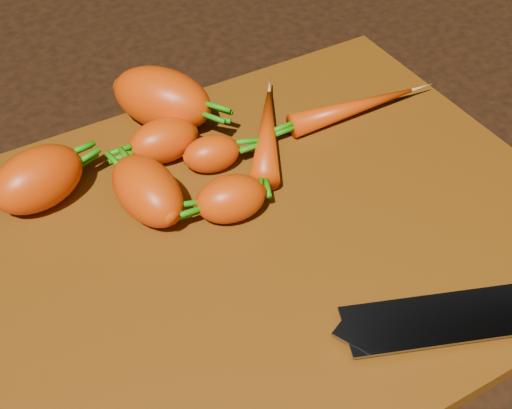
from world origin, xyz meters
TOP-DOWN VIEW (x-y plane):
  - ground at (0.00, 0.00)m, footprint 2.00×2.00m
  - cutting_board at (0.00, 0.00)m, footprint 0.50×0.40m
  - carrot_0 at (-0.14, 0.12)m, footprint 0.09×0.07m
  - carrot_1 at (-0.02, 0.02)m, footprint 0.06×0.05m
  - carrot_2 at (-0.01, 0.17)m, footprint 0.10×0.11m
  - carrot_3 at (-0.07, 0.06)m, footprint 0.06×0.09m
  - carrot_4 at (-0.03, 0.12)m, footprint 0.07×0.04m
  - carrot_5 at (-0.00, 0.09)m, footprint 0.06×0.04m
  - carrot_6 at (0.06, 0.09)m, footprint 0.09×0.12m
  - carrot_7 at (0.15, 0.08)m, footprint 0.13×0.03m

SIDE VIEW (x-z plane):
  - ground at x=0.00m, z-range -0.01..0.00m
  - cutting_board at x=0.00m, z-range 0.00..0.01m
  - carrot_7 at x=0.15m, z-range 0.01..0.04m
  - carrot_6 at x=0.06m, z-range 0.01..0.04m
  - carrot_5 at x=0.00m, z-range 0.01..0.04m
  - carrot_4 at x=-0.03m, z-range 0.01..0.05m
  - carrot_1 at x=-0.02m, z-range 0.01..0.05m
  - carrot_3 at x=-0.07m, z-range 0.01..0.06m
  - carrot_0 at x=-0.14m, z-range 0.01..0.06m
  - carrot_2 at x=-0.01m, z-range 0.01..0.07m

